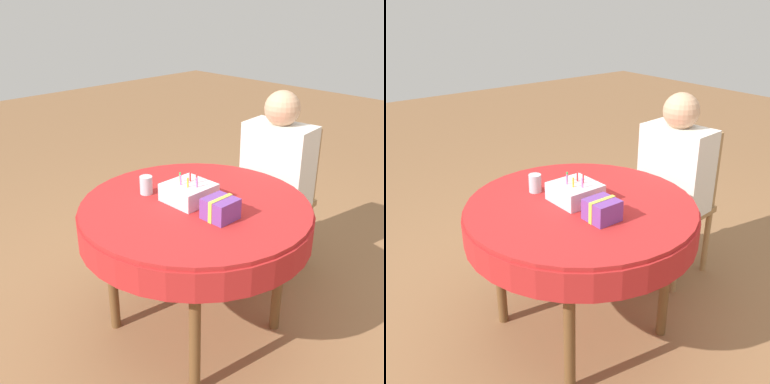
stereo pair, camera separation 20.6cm
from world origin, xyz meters
TOP-DOWN VIEW (x-y plane):
  - ground_plane at (0.00, 0.00)m, footprint 12.00×12.00m
  - dining_table at (0.00, 0.00)m, footprint 1.08×1.08m
  - chair at (-0.09, 0.82)m, footprint 0.41×0.41m
  - person at (-0.08, 0.74)m, footprint 0.41×0.33m
  - birthday_cake at (-0.04, -0.00)m, footprint 0.20×0.20m
  - drinking_glass at (-0.24, -0.09)m, footprint 0.06×0.06m
  - gift_box at (0.18, -0.03)m, footprint 0.13×0.13m

SIDE VIEW (x-z plane):
  - ground_plane at x=0.00m, z-range 0.00..0.00m
  - chair at x=-0.09m, z-range 0.03..0.93m
  - dining_table at x=0.00m, z-range 0.27..0.99m
  - person at x=-0.08m, z-range 0.12..1.23m
  - birthday_cake at x=-0.04m, z-range 0.69..0.82m
  - drinking_glass at x=-0.24m, z-range 0.71..0.80m
  - gift_box at x=0.18m, z-range 0.71..0.81m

